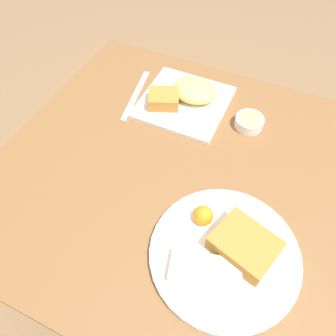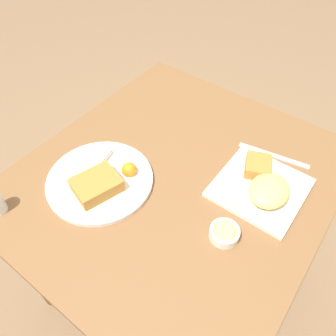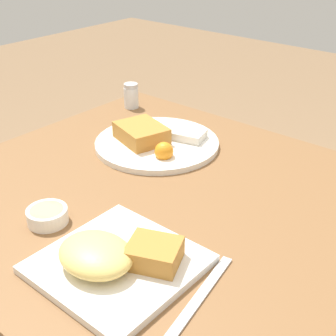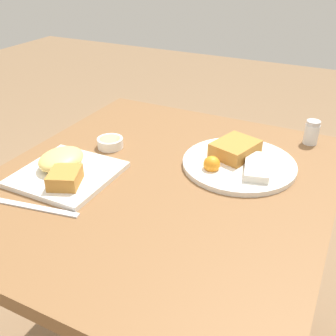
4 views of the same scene
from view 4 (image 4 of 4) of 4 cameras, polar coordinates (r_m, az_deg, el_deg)
dining_table at (r=1.06m, az=-1.01°, el=-5.64°), size 0.93×0.84×0.72m
plate_square_near at (r=1.04m, az=-14.77°, el=-0.12°), size 0.24×0.24×0.06m
plate_oval_far at (r=1.08m, az=10.17°, el=1.08°), size 0.30×0.30×0.05m
sauce_ramekin at (r=1.17m, az=-8.39°, el=3.68°), size 0.08×0.08×0.03m
salt_shaker at (r=1.25m, az=20.09°, el=4.70°), size 0.04×0.04×0.07m
butter_knife at (r=0.95m, az=-18.73°, el=-5.44°), size 0.05×0.22×0.00m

